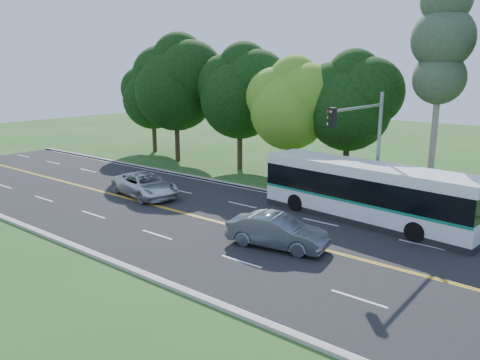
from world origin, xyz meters
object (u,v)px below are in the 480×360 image
Objects in this scene: transit_bus at (366,193)px; sedan at (277,231)px; traffic_signal at (365,137)px; suv at (145,185)px.

sedan is at bearing -97.38° from transit_bus.
traffic_signal is 1.28× the size of suv.
transit_bus is 2.62× the size of sedan.
traffic_signal is 14.54m from suv.
sedan is 0.87× the size of suv.
sedan is 12.28m from suv.
traffic_signal is at bearing 160.93° from transit_bus.
transit_bus is at bearing -25.38° from traffic_signal.
sedan reaches higher than suv.
transit_bus is at bearing -62.27° from suv.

